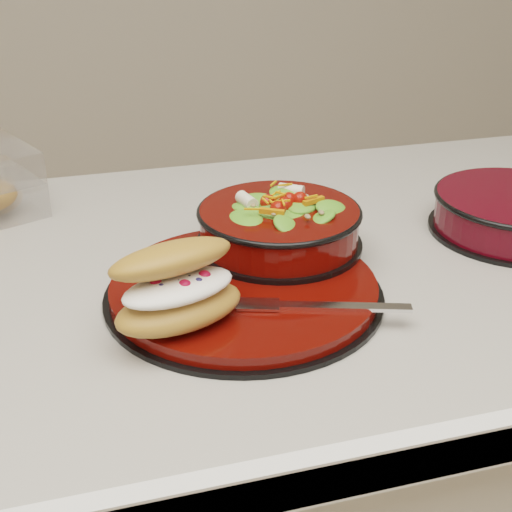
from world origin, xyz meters
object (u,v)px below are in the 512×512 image
object	(u,v)px
dinner_plate	(245,289)
croissant	(177,287)
fork	(317,306)
salad_bowl	(279,221)

from	to	relation	value
dinner_plate	croissant	bearing A→B (deg)	-144.16
dinner_plate	fork	xyz separation A→B (m)	(0.06, -0.08, 0.01)
dinner_plate	salad_bowl	distance (m)	0.11
salad_bowl	fork	distance (m)	0.16
dinner_plate	salad_bowl	xyz separation A→B (m)	(0.07, 0.08, 0.04)
salad_bowl	croissant	bearing A→B (deg)	-136.88
fork	salad_bowl	bearing A→B (deg)	16.03
dinner_plate	croissant	world-z (taller)	croissant
dinner_plate	fork	distance (m)	0.10
croissant	dinner_plate	bearing A→B (deg)	19.06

